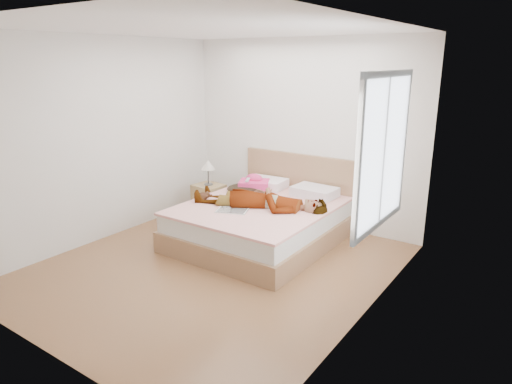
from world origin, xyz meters
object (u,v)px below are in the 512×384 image
at_px(magazine, 232,210).
at_px(nightstand, 209,198).
at_px(woman, 261,197).
at_px(coffee_mug, 231,201).
at_px(plush_toy, 203,196).
at_px(towel, 254,184).
at_px(phone, 248,180).
at_px(bed, 264,220).

relative_size(magazine, nightstand, 0.50).
xyz_separation_m(woman, coffee_mug, (-0.34, -0.17, -0.07)).
bearing_deg(nightstand, woman, -18.27).
xyz_separation_m(magazine, plush_toy, (-0.57, 0.12, 0.05)).
height_order(towel, magazine, towel).
relative_size(magazine, plush_toy, 2.06).
xyz_separation_m(towel, magazine, (0.32, -0.94, -0.08)).
relative_size(magazine, coffee_mug, 3.44).
distance_m(magazine, plush_toy, 0.59).
distance_m(phone, magazine, 0.86).
xyz_separation_m(towel, plush_toy, (-0.25, -0.82, -0.03)).
bearing_deg(woman, plush_toy, -86.61).
height_order(magazine, plush_toy, plush_toy).
relative_size(bed, magazine, 4.68).
xyz_separation_m(plush_toy, nightstand, (-0.47, 0.66, -0.28)).
relative_size(phone, bed, 0.04).
height_order(woman, plush_toy, woman).
relative_size(woman, magazine, 3.87).
distance_m(phone, coffee_mug, 0.61).
bearing_deg(nightstand, phone, -0.24).
distance_m(magazine, coffee_mug, 0.27).
height_order(phone, nightstand, nightstand).
xyz_separation_m(bed, plush_toy, (-0.71, -0.37, 0.29)).
bearing_deg(towel, phone, -90.38).
xyz_separation_m(woman, towel, (-0.50, 0.56, -0.03)).
relative_size(coffee_mug, plush_toy, 0.60).
relative_size(woman, coffee_mug, 13.32).
distance_m(bed, plush_toy, 0.86).
distance_m(magazine, nightstand, 1.33).
relative_size(towel, plush_toy, 2.42).
distance_m(woman, towel, 0.75).
distance_m(woman, magazine, 0.43).
bearing_deg(phone, woman, -54.25).
bearing_deg(bed, phone, 148.87).
xyz_separation_m(phone, coffee_mug, (0.16, -0.57, -0.13)).
bearing_deg(woman, nightstand, -123.87).
relative_size(phone, magazine, 0.21).
relative_size(bed, towel, 3.99).
relative_size(phone, plush_toy, 0.43).
height_order(magazine, coffee_mug, coffee_mug).
xyz_separation_m(woman, bed, (-0.03, 0.12, -0.35)).
distance_m(woman, bed, 0.37).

